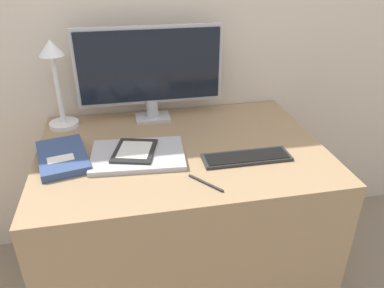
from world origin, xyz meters
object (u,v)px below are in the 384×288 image
object	(u,v)px
keyboard	(247,157)
notebook	(62,157)
pen	(206,183)
monitor	(150,70)
ereader	(135,151)
laptop	(138,155)
desk_lamp	(56,76)

from	to	relation	value
keyboard	notebook	bearing A→B (deg)	169.37
notebook	pen	bearing A→B (deg)	-28.08
monitor	ereader	bearing A→B (deg)	-106.89
pen	ereader	bearing A→B (deg)	133.16
keyboard	ereader	world-z (taller)	ereader
monitor	laptop	world-z (taller)	monitor
ereader	pen	world-z (taller)	ereader
keyboard	monitor	bearing A→B (deg)	124.63
monitor	keyboard	xyz separation A→B (m)	(0.30, -0.44, -0.22)
keyboard	desk_lamp	world-z (taller)	desk_lamp
laptop	desk_lamp	bearing A→B (deg)	131.35
desk_lamp	ereader	bearing A→B (deg)	-48.81
keyboard	pen	world-z (taller)	keyboard
keyboard	ereader	bearing A→B (deg)	165.96
monitor	ereader	size ratio (longest dim) A/B	2.94
desk_lamp	laptop	bearing A→B (deg)	-48.65
keyboard	notebook	xyz separation A→B (m)	(-0.67, 0.13, 0.01)
desk_lamp	pen	size ratio (longest dim) A/B	3.13
notebook	ereader	bearing A→B (deg)	-5.24
keyboard	laptop	size ratio (longest dim) A/B	0.91
keyboard	laptop	world-z (taller)	laptop
keyboard	laptop	xyz separation A→B (m)	(-0.40, 0.09, 0.00)
monitor	laptop	xyz separation A→B (m)	(-0.09, -0.35, -0.22)
monitor	laptop	distance (m)	0.42
keyboard	ereader	xyz separation A→B (m)	(-0.41, 0.10, 0.02)
keyboard	notebook	world-z (taller)	notebook
keyboard	desk_lamp	size ratio (longest dim) A/B	0.88
desk_lamp	pen	bearing A→B (deg)	-47.98
monitor	keyboard	distance (m)	0.58
pen	monitor	bearing A→B (deg)	101.51
desk_lamp	notebook	world-z (taller)	desk_lamp
monitor	notebook	xyz separation A→B (m)	(-0.37, -0.31, -0.21)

